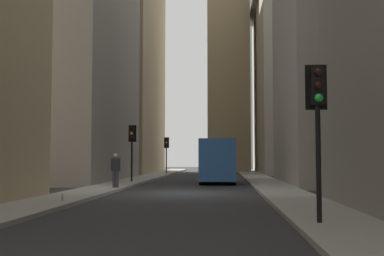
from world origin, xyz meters
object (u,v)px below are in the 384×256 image
at_px(delivery_truck, 218,161).
at_px(discarded_bottle, 62,198).
at_px(sedan_black, 219,169).
at_px(pedestrian, 116,169).
at_px(traffic_light_midblock, 132,140).
at_px(traffic_light_far_junction, 166,147).
at_px(traffic_light_foreground, 318,105).

xyz_separation_m(delivery_truck, discarded_bottle, (-15.17, 5.31, -1.21)).
height_order(sedan_black, pedestrian, pedestrian).
relative_size(sedan_black, pedestrian, 2.45).
bearing_deg(sedan_black, delivery_truck, -180.00).
bearing_deg(sedan_black, traffic_light_midblock, 158.82).
bearing_deg(sedan_black, discarded_bottle, 169.65).
height_order(traffic_light_midblock, traffic_light_far_junction, traffic_light_midblock).
bearing_deg(pedestrian, discarded_bottle, 179.23).
distance_m(delivery_truck, traffic_light_foreground, 20.49).
bearing_deg(sedan_black, traffic_light_foreground, -175.65).
xyz_separation_m(traffic_light_foreground, discarded_bottle, (5.10, 7.91, -2.66)).
height_order(sedan_black, traffic_light_far_junction, traffic_light_far_junction).
relative_size(sedan_black, traffic_light_midblock, 1.17).
relative_size(traffic_light_far_junction, discarded_bottle, 13.57).
height_order(delivery_truck, traffic_light_midblock, traffic_light_midblock).
relative_size(delivery_truck, traffic_light_foreground, 1.71).
bearing_deg(sedan_black, traffic_light_far_junction, 59.94).
distance_m(sedan_black, discarded_bottle, 29.54).
relative_size(traffic_light_foreground, discarded_bottle, 13.98).
height_order(pedestrian, discarded_bottle, pedestrian).
height_order(delivery_truck, traffic_light_foreground, traffic_light_foreground).
relative_size(delivery_truck, traffic_light_far_junction, 1.76).
bearing_deg(traffic_light_midblock, sedan_black, -21.18).
bearing_deg(pedestrian, traffic_light_foreground, -148.93).
xyz_separation_m(delivery_truck, pedestrian, (-7.32, 5.20, -0.36)).
distance_m(traffic_light_foreground, discarded_bottle, 9.78).
relative_size(pedestrian, discarded_bottle, 6.51).
bearing_deg(discarded_bottle, traffic_light_foreground, -122.82).
distance_m(sedan_black, traffic_light_midblock, 15.77).
bearing_deg(traffic_light_foreground, discarded_bottle, 57.18).
height_order(traffic_light_far_junction, pedestrian, traffic_light_far_junction).
xyz_separation_m(sedan_black, traffic_light_foreground, (-34.15, -2.60, 2.25)).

